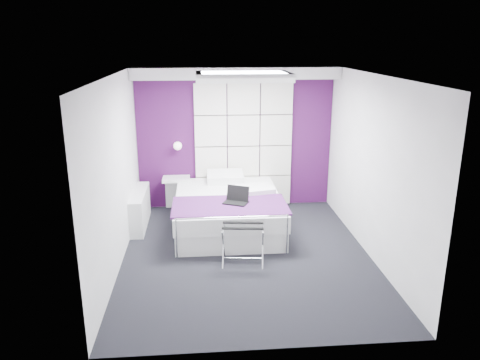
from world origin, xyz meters
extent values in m
plane|color=black|center=(0.00, 0.00, 0.00)|extent=(4.40, 4.40, 0.00)
plane|color=white|center=(0.00, 0.00, 2.60)|extent=(4.40, 4.40, 0.00)
plane|color=silver|center=(0.00, 2.20, 1.30)|extent=(3.60, 0.00, 3.60)
plane|color=silver|center=(-1.80, 0.00, 1.30)|extent=(0.00, 4.40, 4.40)
plane|color=silver|center=(1.80, 0.00, 1.30)|extent=(0.00, 4.40, 4.40)
cube|color=#3D0E3F|center=(0.00, 2.19, 1.30)|extent=(3.58, 0.02, 2.58)
cube|color=white|center=(0.00, 1.95, 2.50)|extent=(3.58, 0.50, 0.20)
sphere|color=white|center=(-1.05, 2.06, 1.22)|extent=(0.15, 0.15, 0.15)
cube|color=white|center=(-1.69, 1.30, 0.30)|extent=(0.22, 1.20, 0.60)
cube|color=white|center=(-0.21, 1.05, 0.16)|extent=(1.67, 2.09, 0.31)
cube|color=silver|center=(-0.21, 1.05, 0.44)|extent=(1.71, 2.13, 0.26)
cube|color=#4E1754|center=(-0.21, 0.53, 0.59)|extent=(1.77, 0.94, 0.03)
cube|color=white|center=(-1.10, 2.02, 0.60)|extent=(0.49, 0.38, 0.05)
cube|color=black|center=(-0.07, -0.22, 0.56)|extent=(0.58, 0.42, 0.01)
cube|color=black|center=(-0.11, 0.59, 0.62)|extent=(0.36, 0.25, 0.02)
cube|color=black|center=(-0.11, 0.72, 0.75)|extent=(0.36, 0.01, 0.24)
camera|label=1|loc=(-0.63, -6.26, 3.06)|focal=35.00mm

